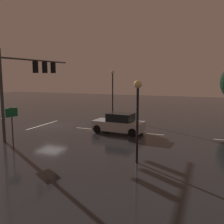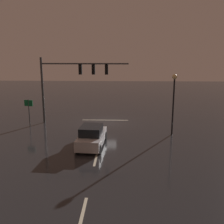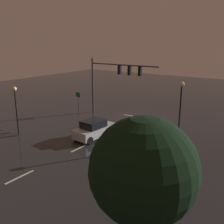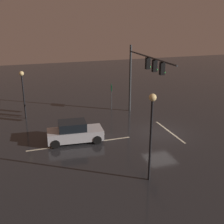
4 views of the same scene
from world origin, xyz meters
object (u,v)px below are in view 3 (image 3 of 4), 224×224
(traffic_signal_assembly, at_px, (114,75))
(street_lamp_right_kerb, at_px, (16,101))
(route_sign, at_px, (78,98))
(street_lamp_left_kerb, at_px, (181,101))
(car_approaching, at_px, (95,129))
(tree_left_near, at_px, (143,171))

(traffic_signal_assembly, distance_m, street_lamp_right_kerb, 11.35)
(traffic_signal_assembly, relative_size, route_sign, 3.24)
(street_lamp_left_kerb, bearing_deg, traffic_signal_assembly, -21.63)
(traffic_signal_assembly, bearing_deg, street_lamp_left_kerb, 158.37)
(car_approaching, bearing_deg, tree_left_near, 136.01)
(traffic_signal_assembly, xyz_separation_m, car_approaching, (-2.57, 6.96, -4.10))
(traffic_signal_assembly, xyz_separation_m, street_lamp_right_kerb, (4.18, 10.43, -1.62))
(route_sign, bearing_deg, traffic_signal_assembly, -157.90)
(car_approaching, bearing_deg, street_lamp_left_kerb, -154.98)
(route_sign, height_order, tree_left_near, tree_left_near)
(street_lamp_right_kerb, bearing_deg, route_sign, -89.90)
(car_approaching, bearing_deg, street_lamp_right_kerb, 27.17)
(car_approaching, height_order, street_lamp_right_kerb, street_lamp_right_kerb)
(car_approaching, relative_size, street_lamp_right_kerb, 0.97)
(car_approaching, distance_m, street_lamp_left_kerb, 8.16)
(car_approaching, bearing_deg, traffic_signal_assembly, -69.73)
(street_lamp_right_kerb, xyz_separation_m, tree_left_near, (-17.18, 6.60, 0.82))
(traffic_signal_assembly, relative_size, street_lamp_left_kerb, 1.64)
(tree_left_near, bearing_deg, street_lamp_left_kerb, -75.05)
(car_approaching, height_order, street_lamp_left_kerb, street_lamp_left_kerb)
(traffic_signal_assembly, relative_size, street_lamp_right_kerb, 1.93)
(street_lamp_left_kerb, relative_size, street_lamp_right_kerb, 1.18)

